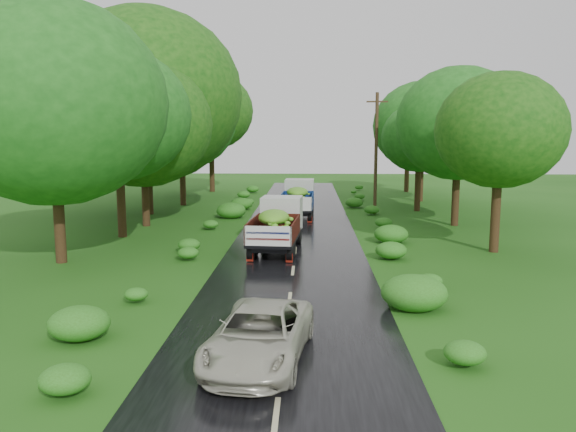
{
  "coord_description": "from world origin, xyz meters",
  "views": [
    {
      "loc": [
        0.63,
        -18.47,
        5.61
      ],
      "look_at": [
        -0.35,
        7.93,
        1.7
      ],
      "focal_mm": 35.0,
      "sensor_mm": 36.0,
      "label": 1
    }
  ],
  "objects_px": {
    "truck_near": "(277,223)",
    "car": "(259,335)",
    "utility_pole": "(376,152)",
    "truck_far": "(298,197)"
  },
  "relations": [
    {
      "from": "truck_near",
      "to": "utility_pole",
      "type": "height_order",
      "value": "utility_pole"
    },
    {
      "from": "car",
      "to": "utility_pole",
      "type": "bearing_deg",
      "value": 84.71
    },
    {
      "from": "truck_near",
      "to": "truck_far",
      "type": "distance_m",
      "value": 11.0
    },
    {
      "from": "truck_far",
      "to": "car",
      "type": "bearing_deg",
      "value": -89.19
    },
    {
      "from": "truck_near",
      "to": "utility_pole",
      "type": "bearing_deg",
      "value": 68.48
    },
    {
      "from": "truck_far",
      "to": "utility_pole",
      "type": "distance_m",
      "value": 6.32
    },
    {
      "from": "car",
      "to": "utility_pole",
      "type": "height_order",
      "value": "utility_pole"
    },
    {
      "from": "truck_near",
      "to": "truck_far",
      "type": "relative_size",
      "value": 1.01
    },
    {
      "from": "truck_near",
      "to": "car",
      "type": "distance_m",
      "value": 13.31
    },
    {
      "from": "truck_far",
      "to": "car",
      "type": "distance_m",
      "value": 24.28
    }
  ]
}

